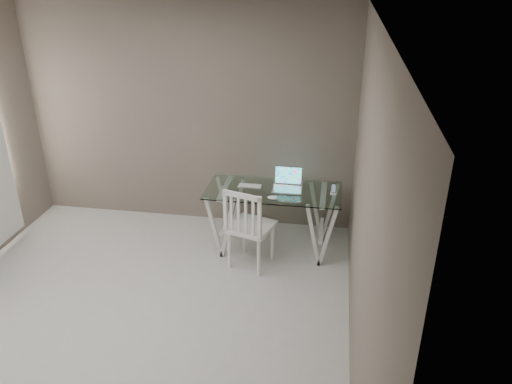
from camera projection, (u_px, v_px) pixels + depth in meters
room at (96, 154)px, 3.84m from camera, size 4.50×4.52×2.71m
desk at (273, 219)px, 5.69m from camera, size 1.50×0.70×0.75m
chair at (248, 225)px, 5.26m from camera, size 0.54×0.54×0.95m
laptop at (288, 183)px, 5.56m from camera, size 0.32×0.28×0.23m
keyboard at (250, 186)px, 5.62m from camera, size 0.27×0.12×0.01m
mouse at (273, 198)px, 5.32m from camera, size 0.11×0.07×0.04m
phone_dock at (333, 191)px, 5.43m from camera, size 0.06×0.06×0.12m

